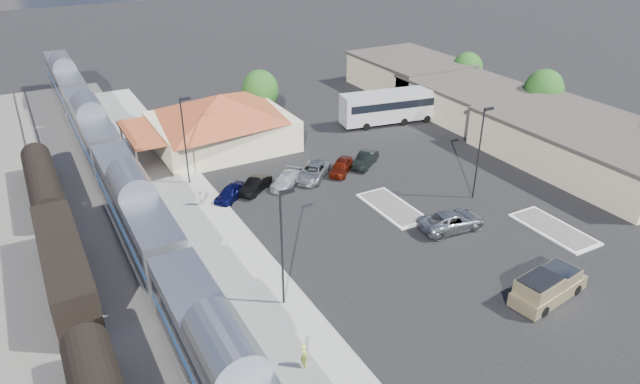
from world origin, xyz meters
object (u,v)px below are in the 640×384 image
pickup_truck (549,286)px  coach_bus (391,105)px  suv (452,221)px  station_depot (221,121)px

pickup_truck → coach_bus: size_ratio=0.49×
pickup_truck → suv: bearing=-10.5°
station_depot → pickup_truck: size_ratio=2.79×
suv → coach_bus: bearing=-18.6°
pickup_truck → suv: (0.38, 10.83, -0.20)m
station_depot → suv: (10.87, -27.57, -2.29)m
station_depot → coach_bus: station_depot is taller
station_depot → suv: size_ratio=3.05×
station_depot → pickup_truck: 39.86m
pickup_truck → suv: size_ratio=1.09×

